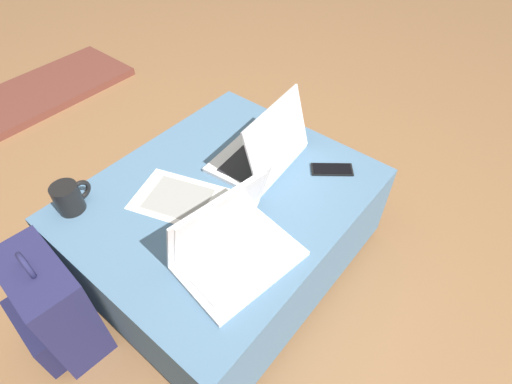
{
  "coord_description": "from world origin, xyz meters",
  "views": [
    {
      "loc": [
        -0.66,
        -0.7,
        1.39
      ],
      "look_at": [
        0.02,
        -0.14,
        0.47
      ],
      "focal_mm": 28.0,
      "sensor_mm": 36.0,
      "label": 1
    }
  ],
  "objects": [
    {
      "name": "coffee_mug",
      "position": [
        -0.37,
        0.34,
        0.44
      ],
      "size": [
        0.13,
        0.09,
        0.1
      ],
      "color": "black",
      "rests_on": "ottoman"
    },
    {
      "name": "ottoman",
      "position": [
        0.0,
        0.0,
        0.2
      ],
      "size": [
        0.99,
        0.84,
        0.39
      ],
      "color": "#2A3D4E",
      "rests_on": "ground_plane"
    },
    {
      "name": "ground_plane",
      "position": [
        0.0,
        0.0,
        0.0
      ],
      "size": [
        14.0,
        14.0,
        0.0
      ],
      "primitive_type": "plane",
      "color": "olive"
    },
    {
      "name": "laptop_far",
      "position": [
        0.22,
        -0.01,
        0.44
      ],
      "size": [
        0.36,
        0.28,
        0.26
      ],
      "rotation": [
        0.0,
        0.0,
        3.24
      ],
      "color": "silver",
      "rests_on": "ottoman"
    },
    {
      "name": "backpack",
      "position": [
        -0.6,
        0.21,
        0.2
      ],
      "size": [
        0.23,
        0.33,
        0.47
      ],
      "rotation": [
        0.0,
        0.0,
        -1.66
      ],
      "color": "#23234C",
      "rests_on": "ground_plane"
    },
    {
      "name": "paper_sheet",
      "position": [
        -0.12,
        0.1,
        0.39
      ],
      "size": [
        0.29,
        0.35,
        0.0
      ],
      "rotation": [
        0.0,
        0.0,
        0.33
      ],
      "color": "white",
      "rests_on": "ottoman"
    },
    {
      "name": "fireplace_hearth",
      "position": [
        0.0,
        1.73,
        0.02
      ],
      "size": [
        1.4,
        0.5,
        0.04
      ],
      "color": "brown",
      "rests_on": "ground_plane"
    },
    {
      "name": "laptop_near",
      "position": [
        -0.17,
        -0.21,
        0.44
      ],
      "size": [
        0.38,
        0.29,
        0.25
      ],
      "rotation": [
        0.0,
        0.0,
        -0.15
      ],
      "color": "silver",
      "rests_on": "ottoman"
    },
    {
      "name": "cell_phone",
      "position": [
        0.34,
        -0.23,
        0.39
      ],
      "size": [
        0.14,
        0.16,
        0.01
      ],
      "rotation": [
        0.0,
        0.0,
        0.67
      ],
      "color": "black",
      "rests_on": "ottoman"
    }
  ]
}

